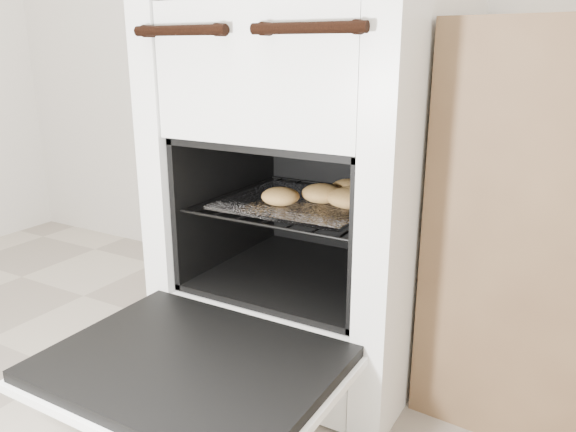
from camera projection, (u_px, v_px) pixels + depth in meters
name	position (u px, v px, depth m)	size (l,w,h in m)	color
stove	(318.00, 182.00, 1.47)	(0.64, 0.71, 0.98)	white
oven_door	(191.00, 368.00, 1.10)	(0.57, 0.45, 0.04)	black
oven_rack	(305.00, 203.00, 1.43)	(0.46, 0.45, 0.01)	black
foil_sheet	(301.00, 202.00, 1.41)	(0.36, 0.32, 0.01)	white
baked_rolls	(334.00, 194.00, 1.37)	(0.28, 0.28, 0.05)	tan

